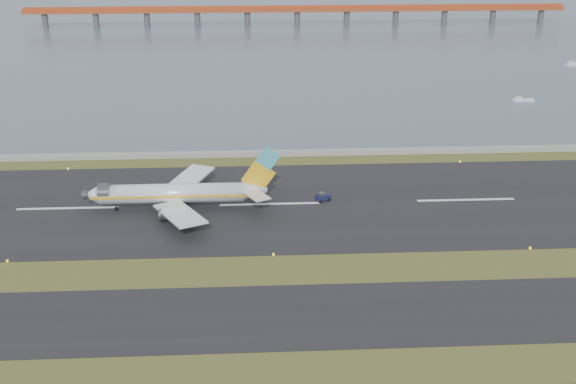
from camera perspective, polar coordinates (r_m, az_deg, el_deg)
name	(u,v)px	position (r m, az deg, el deg)	size (l,w,h in m)	color
ground	(275,277)	(117.89, -1.03, -6.71)	(1000.00, 1000.00, 0.00)	#374A1A
taxiway_strip	(278,316)	(107.52, -0.79, -9.77)	(1000.00, 18.00, 0.10)	black
runway_strip	(270,204)	(144.86, -1.47, -0.97)	(1000.00, 45.00, 0.10)	black
seawall	(266,153)	(172.70, -1.77, 3.07)	(1000.00, 2.50, 1.00)	gray
red_pier	(297,10)	(357.44, 0.74, 14.15)	(260.00, 5.00, 10.20)	#AD421D
airliner	(180,193)	(142.72, -8.56, -0.11)	(38.52, 32.89, 12.80)	white
pushback_tug	(323,197)	(146.38, 2.77, -0.38)	(3.26, 2.60, 1.83)	#151A3C
workboat_near	(522,100)	(231.20, 18.02, 6.93)	(6.60, 2.27, 1.59)	silver
workboat_far	(574,64)	(288.97, 21.66, 9.36)	(7.64, 4.41, 1.77)	silver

